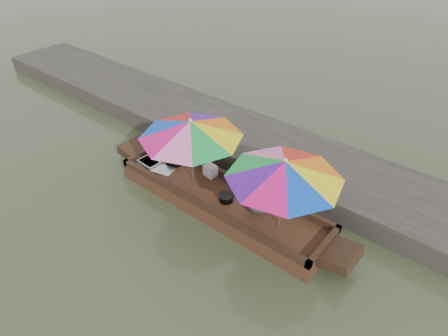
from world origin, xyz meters
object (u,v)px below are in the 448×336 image
Objects in this scene: boat_hull at (221,202)px; supply_bag at (210,171)px; tray_scallop at (163,170)px; charcoal_grill at (226,198)px; vendor at (258,189)px; umbrella_stern at (282,194)px; tray_crayfish at (149,163)px; cooking_pot at (174,160)px; umbrella_bow at (192,151)px.

supply_bag is (-0.64, 0.39, 0.30)m from boat_hull.
charcoal_grill is (1.76, 0.12, 0.04)m from tray_scallop.
boat_hull is 1.14m from vendor.
vendor is at bearing 171.74° from umbrella_stern.
tray_crayfish is 1.51m from supply_bag.
cooking_pot is 0.35× the size of vendor.
tray_scallop is 1.10m from supply_bag.
tray_scallop is at bearing -85.66° from cooking_pot.
umbrella_bow is at bearing -15.31° from vendor.
charcoal_grill is 0.14× the size of umbrella_stern.
boat_hull is 2.05m from tray_crayfish.
cooking_pot is 0.60m from tray_crayfish.
tray_crayfish is 0.24× the size of umbrella_stern.
tray_crayfish is 0.46m from tray_scallop.
charcoal_grill is 1.44m from umbrella_stern.
charcoal_grill reaches higher than tray_scallop.
boat_hull is 9.76× the size of tray_crayfish.
umbrella_bow is (0.78, 0.18, 0.74)m from tray_scallop.
supply_bag is 0.13× the size of umbrella_stern.
vendor is 0.62m from umbrella_stern.
vendor is (0.87, 0.08, 0.74)m from boat_hull.
supply_bag is at bearing 10.32° from cooking_pot.
umbrella_stern is at bearing 3.16° from tray_crayfish.
vendor is at bearing -11.67° from supply_bag.
charcoal_grill is at bearing 3.21° from tray_crayfish.
charcoal_grill is 1.21m from umbrella_bow.
charcoal_grill is at bearing -18.93° from boat_hull.
umbrella_bow reaches higher than boat_hull.
supply_bag is at bearing 31.80° from tray_scallop.
boat_hull is 1.64m from cooking_pot.
charcoal_grill is 0.14× the size of umbrella_bow.
supply_bag is 1.60m from vendor.
cooking_pot is at bearing 94.34° from tray_scallop.
tray_crayfish reaches higher than tray_scallop.
umbrella_stern reaches higher than charcoal_grill.
charcoal_grill is at bearing -176.93° from umbrella_stern.
tray_crayfish is 2.23m from charcoal_grill.
boat_hull is 2.30× the size of umbrella_stern.
tray_crayfish is 3.55m from umbrella_stern.
vendor is at bearing 2.87° from umbrella_bow.
tray_scallop is at bearing -173.33° from boat_hull.
tray_crayfish is 1.71× the size of charcoal_grill.
boat_hull is 0.32m from charcoal_grill.
boat_hull is 16.70× the size of charcoal_grill.
supply_bag is 2.21m from umbrella_stern.
tray_scallop is 1.77m from charcoal_grill.
tray_scallop is at bearing -11.94° from vendor.
tray_crayfish is at bearing -157.13° from supply_bag.
umbrella_bow is (1.24, 0.19, 0.73)m from tray_crayfish.
umbrella_bow reaches higher than charcoal_grill.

